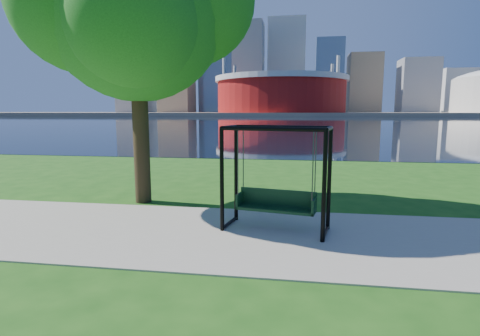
# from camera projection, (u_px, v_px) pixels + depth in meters

# --- Properties ---
(ground) EXTENTS (900.00, 900.00, 0.00)m
(ground) POSITION_uv_depth(u_px,v_px,m) (248.00, 228.00, 8.27)
(ground) COLOR #1E5114
(ground) RESTS_ON ground
(path) EXTENTS (120.00, 4.00, 0.03)m
(path) POSITION_uv_depth(u_px,v_px,m) (245.00, 235.00, 7.78)
(path) COLOR #9E937F
(path) RESTS_ON ground
(river) EXTENTS (900.00, 180.00, 0.02)m
(river) POSITION_uv_depth(u_px,v_px,m) (294.00, 121.00, 107.96)
(river) COLOR black
(river) RESTS_ON ground
(far_bank) EXTENTS (900.00, 228.00, 2.00)m
(far_bank) POSITION_uv_depth(u_px,v_px,m) (297.00, 114.00, 307.18)
(far_bank) COLOR #937F60
(far_bank) RESTS_ON ground
(stadium) EXTENTS (83.00, 83.00, 32.00)m
(stadium) POSITION_uv_depth(u_px,v_px,m) (281.00, 93.00, 237.32)
(stadium) COLOR maroon
(stadium) RESTS_ON far_bank
(skyline) EXTENTS (392.00, 66.00, 96.50)m
(skyline) POSITION_uv_depth(u_px,v_px,m) (293.00, 72.00, 315.71)
(skyline) COLOR gray
(skyline) RESTS_ON far_bank
(swing) EXTENTS (2.35, 1.35, 2.26)m
(swing) POSITION_uv_depth(u_px,v_px,m) (276.00, 181.00, 7.96)
(swing) COLOR black
(swing) RESTS_ON ground
(park_tree) EXTENTS (6.24, 5.64, 7.75)m
(park_tree) POSITION_uv_depth(u_px,v_px,m) (135.00, 5.00, 9.98)
(park_tree) COLOR black
(park_tree) RESTS_ON ground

